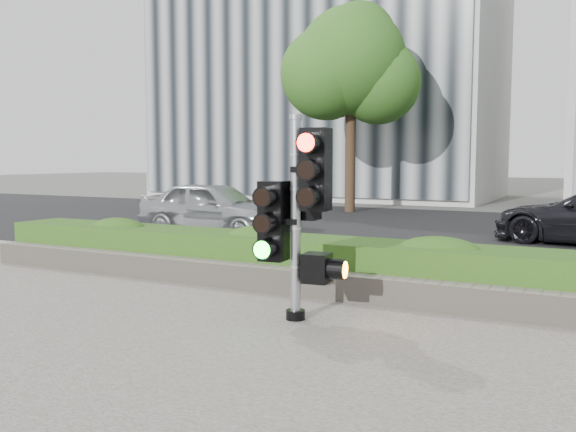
% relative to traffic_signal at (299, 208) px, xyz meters
% --- Properties ---
extents(ground, '(120.00, 120.00, 0.00)m').
position_rel_traffic_signal_xyz_m(ground, '(-0.35, -0.77, -1.30)').
color(ground, '#51514C').
rests_on(ground, ground).
extents(sidewalk, '(16.00, 11.00, 0.03)m').
position_rel_traffic_signal_xyz_m(sidewalk, '(-0.35, -3.27, -1.29)').
color(sidewalk, '#9E9389').
rests_on(sidewalk, ground).
extents(road, '(60.00, 13.00, 0.02)m').
position_rel_traffic_signal_xyz_m(road, '(-0.35, 9.23, -1.29)').
color(road, black).
rests_on(road, ground).
extents(curb, '(60.00, 0.25, 0.12)m').
position_rel_traffic_signal_xyz_m(curb, '(-0.35, 2.38, -1.24)').
color(curb, gray).
rests_on(curb, ground).
extents(stone_wall, '(12.00, 0.32, 0.34)m').
position_rel_traffic_signal_xyz_m(stone_wall, '(-0.35, 1.13, -1.10)').
color(stone_wall, gray).
rests_on(stone_wall, sidewalk).
extents(hedge, '(12.00, 1.00, 0.68)m').
position_rel_traffic_signal_xyz_m(hedge, '(-0.35, 1.78, -0.93)').
color(hedge, '#548E2B').
rests_on(hedge, sidewalk).
extents(building_left, '(16.00, 9.00, 15.00)m').
position_rel_traffic_signal_xyz_m(building_left, '(-9.35, 22.23, 6.20)').
color(building_left, '#B7B7B2').
rests_on(building_left, ground).
extents(tree_left, '(4.61, 4.03, 7.34)m').
position_rel_traffic_signal_xyz_m(tree_left, '(-4.87, 13.79, 3.74)').
color(tree_left, black).
rests_on(tree_left, ground).
extents(traffic_signal, '(0.81, 0.62, 2.30)m').
position_rel_traffic_signal_xyz_m(traffic_signal, '(0.00, 0.00, 0.00)').
color(traffic_signal, black).
rests_on(traffic_signal, sidewalk).
extents(car_silver, '(3.89, 1.70, 1.30)m').
position_rel_traffic_signal_xyz_m(car_silver, '(-5.29, 6.03, -0.63)').
color(car_silver, '#AEB2B6').
rests_on(car_silver, road).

